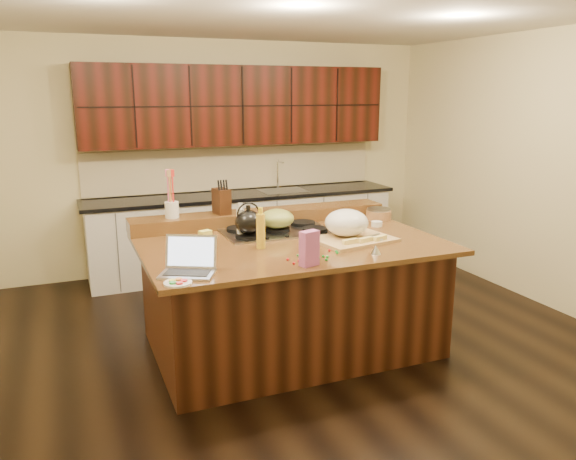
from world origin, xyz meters
name	(u,v)px	position (x,y,z in m)	size (l,w,h in m)	color
room	(290,189)	(0.00, 0.00, 1.35)	(5.52, 5.02, 2.72)	black
island	(290,294)	(0.00, 0.00, 0.46)	(2.40, 1.60, 0.92)	black
back_ledge	(262,217)	(0.00, 0.70, 0.98)	(2.40, 0.30, 0.12)	black
cooktop	(277,231)	(0.00, 0.30, 0.94)	(0.92, 0.52, 0.05)	gray
back_counter	(242,189)	(0.30, 2.23, 0.98)	(3.70, 0.66, 2.40)	silver
kettle	(248,222)	(-0.30, 0.17, 1.06)	(0.22, 0.22, 0.20)	black
green_bowl	(277,218)	(0.00, 0.30, 1.05)	(0.29, 0.29, 0.16)	olive
laptop	(189,263)	(-0.95, -0.51, 0.98)	(0.43, 0.40, 0.24)	#B7B7BC
oil_bottle	(261,231)	(-0.29, -0.11, 1.06)	(0.07, 0.07, 0.27)	gold
vinegar_bottle	(240,224)	(-0.35, 0.22, 1.04)	(0.06, 0.06, 0.25)	silver
wooden_tray	(348,226)	(0.46, -0.14, 1.03)	(0.68, 0.54, 0.25)	tan
ramekin_a	(377,240)	(0.62, -0.32, 0.94)	(0.10, 0.10, 0.04)	white
ramekin_b	(377,224)	(0.92, 0.18, 0.94)	(0.10, 0.10, 0.04)	white
ramekin_c	(337,224)	(0.58, 0.30, 0.94)	(0.10, 0.10, 0.04)	white
strainer_bowl	(379,215)	(1.08, 0.42, 0.97)	(0.24, 0.24, 0.09)	#996B3F
kitchen_timer	(376,249)	(0.45, -0.59, 0.96)	(0.08, 0.08, 0.07)	silver
pink_bag	(309,248)	(-0.13, -0.67, 1.04)	(0.13, 0.07, 0.25)	#BA579E
candy_plate	(178,283)	(-1.06, -0.71, 0.93)	(0.18, 0.18, 0.01)	white
package_box	(205,238)	(-0.68, 0.09, 0.98)	(0.09, 0.06, 0.13)	#E9E252
utensil_crock	(172,210)	(-0.82, 0.70, 1.11)	(0.12, 0.12, 0.14)	white
knife_block	(222,201)	(-0.38, 0.70, 1.15)	(0.11, 0.18, 0.22)	black
gumdrop_0	(288,259)	(-0.23, -0.51, 0.93)	(0.02, 0.02, 0.02)	red
gumdrop_1	(327,257)	(0.06, -0.55, 0.93)	(0.02, 0.02, 0.02)	#198C26
gumdrop_2	(294,263)	(-0.22, -0.61, 0.93)	(0.02, 0.02, 0.02)	red
gumdrop_3	(336,251)	(0.19, -0.45, 0.93)	(0.02, 0.02, 0.02)	#198C26
gumdrop_4	(329,250)	(0.15, -0.41, 0.93)	(0.02, 0.02, 0.02)	red
gumdrop_5	(323,256)	(0.04, -0.53, 0.93)	(0.02, 0.02, 0.02)	#198C26
gumdrop_6	(324,256)	(0.05, -0.52, 0.93)	(0.02, 0.02, 0.02)	red
gumdrop_7	(298,255)	(-0.12, -0.44, 0.93)	(0.02, 0.02, 0.02)	#198C26
gumdrop_8	(312,259)	(-0.07, -0.57, 0.93)	(0.02, 0.02, 0.02)	red
gumdrop_9	(319,258)	(0.00, -0.55, 0.93)	(0.02, 0.02, 0.02)	#198C26
gumdrop_10	(308,257)	(-0.07, -0.51, 0.93)	(0.02, 0.02, 0.02)	red
gumdrop_11	(326,260)	(0.03, -0.62, 0.93)	(0.02, 0.02, 0.02)	#198C26
gumdrop_12	(299,261)	(-0.17, -0.57, 0.93)	(0.02, 0.02, 0.02)	red
gumdrop_13	(337,253)	(0.18, -0.49, 0.93)	(0.02, 0.02, 0.02)	#198C26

